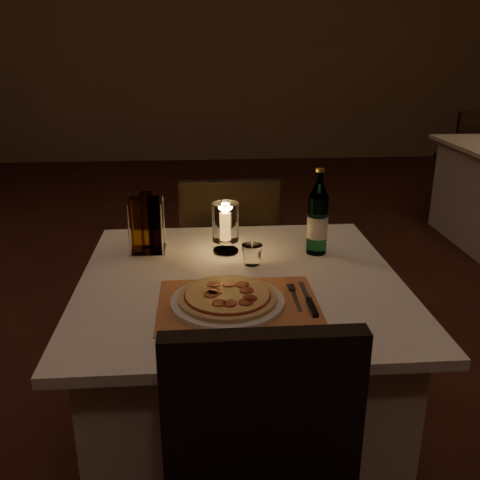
{
  "coord_description": "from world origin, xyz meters",
  "views": [
    {
      "loc": [
        -0.14,
        -1.91,
        1.43
      ],
      "look_at": [
        -0.02,
        -0.37,
        0.86
      ],
      "focal_mm": 40.0,
      "sensor_mm": 36.0,
      "label": 1
    }
  ],
  "objects": [
    {
      "name": "floor",
      "position": [
        0.0,
        0.0,
        -0.01
      ],
      "size": [
        8.0,
        10.0,
        0.02
      ],
      "primitive_type": "cube",
      "color": "#411E15",
      "rests_on": "ground"
    },
    {
      "name": "wall_back",
      "position": [
        0.0,
        5.01,
        1.5
      ],
      "size": [
        8.0,
        0.02,
        3.0
      ],
      "primitive_type": "cube",
      "color": "#927255",
      "rests_on": "ground"
    },
    {
      "name": "main_table",
      "position": [
        -0.02,
        -0.39,
        0.37
      ],
      "size": [
        1.0,
        1.0,
        0.74
      ],
      "color": "white",
      "rests_on": "ground"
    },
    {
      "name": "chair_far",
      "position": [
        -0.02,
        0.33,
        0.55
      ],
      "size": [
        0.42,
        0.42,
        0.9
      ],
      "color": "black",
      "rests_on": "ground"
    },
    {
      "name": "placemat",
      "position": [
        -0.04,
        -0.57,
        0.74
      ],
      "size": [
        0.45,
        0.34,
        0.0
      ],
      "primitive_type": "cube",
      "color": "#BD7341",
      "rests_on": "main_table"
    },
    {
      "name": "plate",
      "position": [
        -0.07,
        -0.57,
        0.75
      ],
      "size": [
        0.32,
        0.32,
        0.01
      ],
      "primitive_type": "cylinder",
      "color": "white",
      "rests_on": "placemat"
    },
    {
      "name": "pizza",
      "position": [
        -0.07,
        -0.57,
        0.77
      ],
      "size": [
        0.28,
        0.28,
        0.02
      ],
      "color": "#D8B77F",
      "rests_on": "plate"
    },
    {
      "name": "fork",
      "position": [
        0.12,
        -0.53,
        0.75
      ],
      "size": [
        0.02,
        0.18,
        0.0
      ],
      "color": "silver",
      "rests_on": "placemat"
    },
    {
      "name": "knife",
      "position": [
        0.16,
        -0.59,
        0.75
      ],
      "size": [
        0.02,
        0.22,
        0.01
      ],
      "color": "black",
      "rests_on": "placemat"
    },
    {
      "name": "tumbler",
      "position": [
        0.02,
        -0.28,
        0.77
      ],
      "size": [
        0.07,
        0.07,
        0.07
      ],
      "primitive_type": null,
      "color": "white",
      "rests_on": "main_table"
    },
    {
      "name": "water_bottle",
      "position": [
        0.26,
        -0.19,
        0.86
      ],
      "size": [
        0.07,
        0.07,
        0.3
      ],
      "color": "#52996D",
      "rests_on": "main_table"
    },
    {
      "name": "hurricane_candle",
      "position": [
        -0.06,
        -0.16,
        0.84
      ],
      "size": [
        0.09,
        0.09,
        0.18
      ],
      "color": "white",
      "rests_on": "main_table"
    },
    {
      "name": "cruet_caddy",
      "position": [
        -0.33,
        -0.14,
        0.84
      ],
      "size": [
        0.12,
        0.12,
        0.21
      ],
      "color": "white",
      "rests_on": "main_table"
    },
    {
      "name": "neighbor_chair_rb",
      "position": [
        2.2,
        2.51,
        0.55
      ],
      "size": [
        0.42,
        0.42,
        0.9
      ],
      "color": "black",
      "rests_on": "ground"
    }
  ]
}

